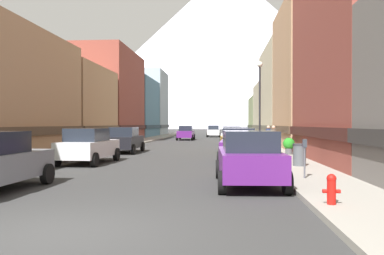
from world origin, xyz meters
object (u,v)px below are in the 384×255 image
at_px(potted_plant_0, 289,145).
at_px(pedestrian_1, 274,140).
at_px(car_driving_0, 186,133).
at_px(car_left_1, 88,146).
at_px(car_right_2, 235,140).
at_px(parking_meter_near, 305,153).
at_px(car_left_2, 125,140).
at_px(trash_bin_right, 299,155).
at_px(car_driving_1, 214,131).
at_px(streetlamp_right, 260,93).
at_px(car_right_3, 231,136).
at_px(car_right_0, 249,158).
at_px(fire_hydrant_near, 331,188).
at_px(pedestrian_0, 268,139).
at_px(car_right_1, 239,145).

bearing_deg(potted_plant_0, pedestrian_1, 118.68).
bearing_deg(car_driving_0, car_left_1, -94.28).
height_order(car_right_2, parking_meter_near, car_right_2).
xyz_separation_m(car_left_2, trash_bin_right, (10.15, -9.08, -0.26)).
relative_size(car_driving_1, pedestrian_1, 2.51).
distance_m(trash_bin_right, pedestrian_1, 8.01).
bearing_deg(pedestrian_1, car_driving_0, 108.75).
xyz_separation_m(parking_meter_near, streetlamp_right, (-0.40, 11.83, 2.97)).
relative_size(potted_plant_0, pedestrian_1, 0.58).
xyz_separation_m(car_left_1, car_right_3, (7.60, 17.07, 0.00)).
height_order(car_right_3, trash_bin_right, car_right_3).
bearing_deg(car_right_0, streetlamp_right, 83.05).
distance_m(car_right_0, car_driving_1, 47.94).
relative_size(car_left_1, trash_bin_right, 4.56).
bearing_deg(car_right_0, fire_hydrant_near, -64.98).
bearing_deg(potted_plant_0, fire_hydrant_near, -95.89).
height_order(car_right_2, car_driving_0, same).
bearing_deg(car_right_0, car_left_2, 118.59).
relative_size(car_left_1, pedestrian_0, 2.58).
xyz_separation_m(car_right_2, fire_hydrant_near, (1.65, -17.72, -0.37)).
height_order(fire_hydrant_near, parking_meter_near, parking_meter_near).
relative_size(potted_plant_0, streetlamp_right, 0.17).
bearing_deg(car_right_2, parking_meter_near, -81.69).
bearing_deg(parking_meter_near, car_driving_1, 95.04).
distance_m(car_right_2, trash_bin_right, 9.67).
bearing_deg(trash_bin_right, car_driving_0, 104.33).
relative_size(car_right_0, car_right_3, 1.00).
bearing_deg(streetlamp_right, car_left_1, -146.27).
bearing_deg(car_right_1, car_left_2, 140.91).
distance_m(car_left_2, car_driving_1, 34.37).
bearing_deg(trash_bin_right, parking_meter_near, -98.53).
bearing_deg(car_driving_1, pedestrian_0, -81.77).
bearing_deg(pedestrian_1, car_left_2, 173.88).
distance_m(car_left_1, car_right_2, 10.76).
xyz_separation_m(car_driving_0, trash_bin_right, (7.95, -31.12, -0.26)).
bearing_deg(car_left_2, car_right_1, -39.09).
xyz_separation_m(car_left_1, car_right_1, (7.60, 1.18, 0.00)).
height_order(car_right_1, car_driving_1, same).
distance_m(parking_meter_near, trash_bin_right, 4.06).
bearing_deg(pedestrian_1, potted_plant_0, -61.32).
height_order(car_right_3, streetlamp_right, streetlamp_right).
relative_size(car_driving_0, trash_bin_right, 4.49).
bearing_deg(car_left_2, pedestrian_0, 10.11).
xyz_separation_m(car_right_2, parking_meter_near, (1.95, -13.33, 0.11)).
relative_size(car_driving_0, fire_hydrant_near, 6.25).
bearing_deg(potted_plant_0, car_right_2, 139.87).
xyz_separation_m(car_right_1, trash_bin_right, (2.55, -2.90, -0.26)).
relative_size(car_left_2, car_right_0, 0.99).
xyz_separation_m(fire_hydrant_near, streetlamp_right, (-0.10, 16.23, 3.46)).
xyz_separation_m(car_left_1, fire_hydrant_near, (9.25, -10.12, -0.37)).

